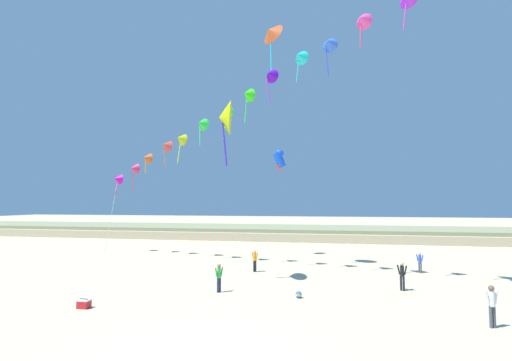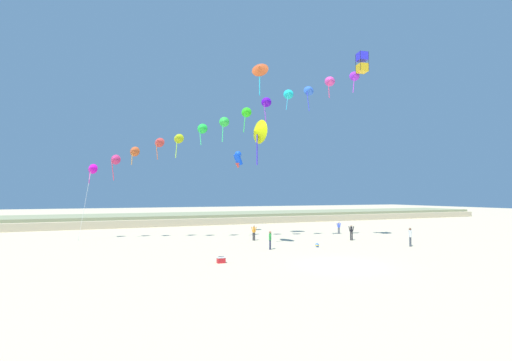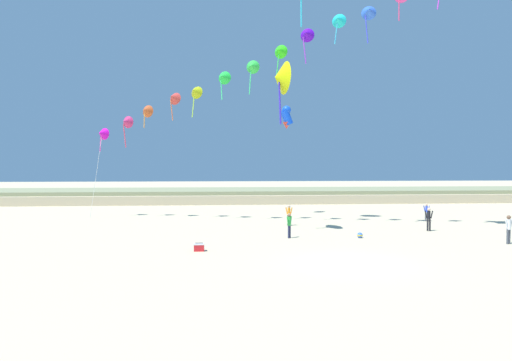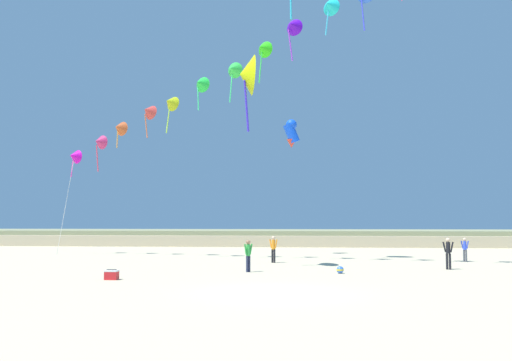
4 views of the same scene
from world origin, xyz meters
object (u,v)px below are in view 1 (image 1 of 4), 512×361
Objects in this scene: person_mid_center at (402,274)px; large_kite_outer_drift at (271,32)px; person_far_right at (255,259)px; beach_cooler at (84,304)px; person_near_left at (420,261)px; beach_ball at (299,295)px; large_kite_low_lead at (225,118)px; person_near_right at (219,276)px; person_far_left at (492,303)px; large_kite_high_solo at (279,160)px.

large_kite_outer_drift reaches higher than person_mid_center.
person_far_right is 12.29m from beach_cooler.
person_near_left reaches higher than beach_ball.
person_mid_center is 4.70× the size of beach_ball.
large_kite_outer_drift reaches higher than beach_ball.
large_kite_low_lead reaches higher than beach_ball.
person_mid_center is at bearing -29.86° from large_kite_outer_drift.
large_kite_outer_drift is at bearing 64.67° from large_kite_low_lead.
person_far_left is at bearing -14.49° from person_near_right.
large_kite_low_lead is (-13.23, 5.54, 9.87)m from person_far_left.
person_near_left is 0.68× the size of large_kite_high_solo.
person_mid_center is at bearing 111.75° from person_far_left.
large_kite_high_solo is (-8.70, 11.77, 8.52)m from person_mid_center.
large_kite_outer_drift is (1.13, 1.09, 18.16)m from person_far_right.
person_mid_center is 16.93m from large_kite_high_solo.
large_kite_low_lead is 13.51m from beach_cooler.
large_kite_high_solo is 21.87m from beach_cooler.
person_near_right is at bearing -98.60° from person_far_right.
person_near_left is at bearing 88.93° from person_far_left.
person_mid_center is 17.58m from beach_cooler.
person_mid_center is 0.97× the size of person_far_left.
person_far_left is (12.89, -3.33, 0.06)m from person_near_right.
person_mid_center reaches higher than person_far_right.
beach_cooler is (-7.61, -18.27, -9.29)m from large_kite_high_solo.
person_far_right is 7.53m from beach_ball.
large_kite_high_solo is at bearing 82.30° from person_near_right.
person_mid_center is 6.59m from beach_ball.
large_kite_outer_drift is at bearing -175.97° from person_near_left.
large_kite_outer_drift reaches higher than person_near_left.
person_mid_center is 14.76m from large_kite_low_lead.
person_far_left is 8.82m from beach_ball.
person_far_left is 23.62m from large_kite_outer_drift.
person_far_right is at bearing 141.42° from person_far_left.
beach_ball is at bearing -3.79° from person_near_right.
large_kite_low_lead is at bearing 157.29° from person_far_left.
beach_ball is (10.34, 3.81, -0.03)m from beach_cooler.
beach_ball is at bearing -26.77° from large_kite_low_lead.
large_kite_low_lead is (-1.28, -4.00, 9.92)m from person_far_right.
large_kite_outer_drift reaches higher than person_far_right.
large_kite_outer_drift is at bearing 150.14° from person_mid_center.
person_mid_center is at bearing -53.53° from large_kite_high_solo.
large_kite_outer_drift is (-8.54, 4.90, 18.14)m from person_mid_center.
large_kite_low_lead is 12.24m from large_kite_high_solo.
large_kite_high_solo reaches higher than beach_ball.
person_far_left reaches higher than person_near_right.
large_kite_outer_drift is (-11.04, -0.78, 18.24)m from person_near_left.
person_near_right is at bearing -81.27° from large_kite_low_lead.
person_near_left is 4.23× the size of beach_ball.
large_kite_high_solo is 17.42m from beach_ball.
person_near_right is 10.18m from large_kite_low_lead.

